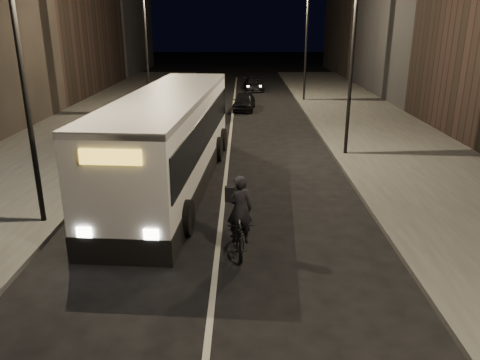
{
  "coord_description": "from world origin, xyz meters",
  "views": [
    {
      "loc": [
        0.7,
        -9.57,
        6.15
      ],
      "look_at": [
        0.62,
        4.04,
        1.5
      ],
      "focal_mm": 35.0,
      "sensor_mm": 36.0,
      "label": 1
    }
  ],
  "objects_px": {
    "streetlight_right_mid": "(348,39)",
    "streetlight_left_near": "(28,50)",
    "car_mid": "(208,107)",
    "car_near": "(244,101)",
    "city_bus": "(171,135)",
    "cyclist_on_bicycle": "(240,227)",
    "car_far": "(254,84)",
    "streetlight_left_far": "(149,33)",
    "streetlight_right_far": "(303,31)"
  },
  "relations": [
    {
      "from": "streetlight_left_near",
      "to": "car_near",
      "type": "distance_m",
      "value": 21.63
    },
    {
      "from": "cyclist_on_bicycle",
      "to": "car_far",
      "type": "height_order",
      "value": "cyclist_on_bicycle"
    },
    {
      "from": "streetlight_right_far",
      "to": "car_far",
      "type": "xyz_separation_m",
      "value": [
        -3.6,
        6.21,
        -4.79
      ]
    },
    {
      "from": "streetlight_right_mid",
      "to": "car_near",
      "type": "height_order",
      "value": "streetlight_right_mid"
    },
    {
      "from": "cyclist_on_bicycle",
      "to": "streetlight_right_far",
      "type": "bearing_deg",
      "value": 75.23
    },
    {
      "from": "streetlight_right_mid",
      "to": "cyclist_on_bicycle",
      "type": "relative_size",
      "value": 3.52
    },
    {
      "from": "streetlight_left_far",
      "to": "car_mid",
      "type": "bearing_deg",
      "value": -12.85
    },
    {
      "from": "car_near",
      "to": "streetlight_left_near",
      "type": "bearing_deg",
      "value": -101.82
    },
    {
      "from": "streetlight_right_mid",
      "to": "city_bus",
      "type": "distance_m",
      "value": 9.06
    },
    {
      "from": "streetlight_left_far",
      "to": "car_mid",
      "type": "xyz_separation_m",
      "value": [
        3.76,
        -0.86,
        -4.63
      ]
    },
    {
      "from": "streetlight_left_near",
      "to": "car_far",
      "type": "relative_size",
      "value": 2.06
    },
    {
      "from": "streetlight_right_mid",
      "to": "streetlight_left_near",
      "type": "distance_m",
      "value": 13.33
    },
    {
      "from": "streetlight_right_far",
      "to": "cyclist_on_bicycle",
      "type": "relative_size",
      "value": 3.52
    },
    {
      "from": "streetlight_right_far",
      "to": "streetlight_left_near",
      "type": "relative_size",
      "value": 1.0
    },
    {
      "from": "streetlight_left_near",
      "to": "car_near",
      "type": "height_order",
      "value": "streetlight_left_near"
    },
    {
      "from": "cyclist_on_bicycle",
      "to": "city_bus",
      "type": "bearing_deg",
      "value": 110.22
    },
    {
      "from": "car_mid",
      "to": "car_far",
      "type": "relative_size",
      "value": 1.13
    },
    {
      "from": "streetlight_left_far",
      "to": "car_mid",
      "type": "distance_m",
      "value": 6.02
    },
    {
      "from": "streetlight_right_far",
      "to": "car_mid",
      "type": "relative_size",
      "value": 1.82
    },
    {
      "from": "streetlight_left_near",
      "to": "car_far",
      "type": "distance_m",
      "value": 31.39
    },
    {
      "from": "car_mid",
      "to": "cyclist_on_bicycle",
      "type": "bearing_deg",
      "value": 101.43
    },
    {
      "from": "car_near",
      "to": "car_far",
      "type": "height_order",
      "value": "car_near"
    },
    {
      "from": "streetlight_left_near",
      "to": "car_mid",
      "type": "bearing_deg",
      "value": 77.64
    },
    {
      "from": "car_mid",
      "to": "car_far",
      "type": "bearing_deg",
      "value": -99.36
    },
    {
      "from": "streetlight_right_far",
      "to": "city_bus",
      "type": "bearing_deg",
      "value": -110.34
    },
    {
      "from": "cyclist_on_bicycle",
      "to": "streetlight_left_far",
      "type": "bearing_deg",
      "value": 102.28
    },
    {
      "from": "city_bus",
      "to": "car_near",
      "type": "xyz_separation_m",
      "value": [
        2.87,
        16.16,
        -1.33
      ]
    },
    {
      "from": "streetlight_left_far",
      "to": "streetlight_left_near",
      "type": "bearing_deg",
      "value": -90.0
    },
    {
      "from": "city_bus",
      "to": "car_near",
      "type": "bearing_deg",
      "value": 83.92
    },
    {
      "from": "cyclist_on_bicycle",
      "to": "car_near",
      "type": "relative_size",
      "value": 0.63
    },
    {
      "from": "streetlight_right_far",
      "to": "streetlight_left_far",
      "type": "bearing_deg",
      "value": -150.64
    },
    {
      "from": "streetlight_right_mid",
      "to": "car_mid",
      "type": "height_order",
      "value": "streetlight_right_mid"
    },
    {
      "from": "car_near",
      "to": "city_bus",
      "type": "bearing_deg",
      "value": -95.0
    },
    {
      "from": "streetlight_left_far",
      "to": "cyclist_on_bicycle",
      "type": "xyz_separation_m",
      "value": [
        5.95,
        -19.82,
        -4.59
      ]
    },
    {
      "from": "streetlight_right_mid",
      "to": "streetlight_left_near",
      "type": "bearing_deg",
      "value": -143.12
    },
    {
      "from": "streetlight_left_far",
      "to": "car_mid",
      "type": "height_order",
      "value": "streetlight_left_far"
    },
    {
      "from": "streetlight_left_far",
      "to": "car_mid",
      "type": "relative_size",
      "value": 1.82
    },
    {
      "from": "city_bus",
      "to": "cyclist_on_bicycle",
      "type": "height_order",
      "value": "city_bus"
    },
    {
      "from": "cyclist_on_bicycle",
      "to": "car_mid",
      "type": "relative_size",
      "value": 0.52
    },
    {
      "from": "streetlight_right_far",
      "to": "car_mid",
      "type": "xyz_separation_m",
      "value": [
        -6.91,
        -6.86,
        -4.63
      ]
    },
    {
      "from": "cyclist_on_bicycle",
      "to": "streetlight_left_near",
      "type": "bearing_deg",
      "value": 158.55
    },
    {
      "from": "streetlight_right_far",
      "to": "car_near",
      "type": "bearing_deg",
      "value": -139.95
    },
    {
      "from": "cyclist_on_bicycle",
      "to": "car_far",
      "type": "xyz_separation_m",
      "value": [
        1.11,
        32.03,
        -0.2
      ]
    },
    {
      "from": "streetlight_left_far",
      "to": "car_near",
      "type": "relative_size",
      "value": 2.23
    },
    {
      "from": "car_mid",
      "to": "car_far",
      "type": "xyz_separation_m",
      "value": [
        3.3,
        13.07,
        -0.16
      ]
    },
    {
      "from": "car_near",
      "to": "car_mid",
      "type": "height_order",
      "value": "car_mid"
    },
    {
      "from": "streetlight_right_far",
      "to": "car_far",
      "type": "distance_m",
      "value": 8.63
    },
    {
      "from": "cyclist_on_bicycle",
      "to": "car_far",
      "type": "distance_m",
      "value": 32.05
    },
    {
      "from": "streetlight_left_far",
      "to": "city_bus",
      "type": "distance_m",
      "value": 14.74
    },
    {
      "from": "car_near",
      "to": "car_mid",
      "type": "distance_m",
      "value": 3.87
    }
  ]
}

